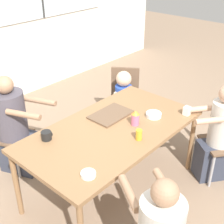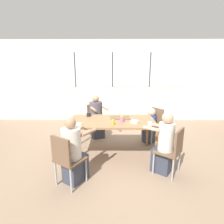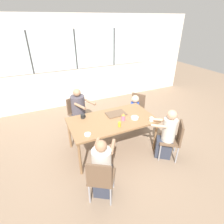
{
  "view_description": "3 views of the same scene",
  "coord_description": "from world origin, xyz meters",
  "px_view_note": "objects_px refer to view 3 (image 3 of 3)",
  "views": [
    {
      "loc": [
        -1.91,
        -1.7,
        2.38
      ],
      "look_at": [
        0.0,
        0.0,
        0.95
      ],
      "focal_mm": 50.0,
      "sensor_mm": 36.0,
      "label": 1
    },
    {
      "loc": [
        0.02,
        -3.54,
        1.82
      ],
      "look_at": [
        0.0,
        0.0,
        0.95
      ],
      "focal_mm": 28.0,
      "sensor_mm": 36.0,
      "label": 2
    },
    {
      "loc": [
        -1.32,
        -2.88,
        2.67
      ],
      "look_at": [
        0.0,
        0.0,
        0.95
      ],
      "focal_mm": 28.0,
      "sensor_mm": 36.0,
      "label": 3
    }
  ],
  "objects_px": {
    "person_woman_green_shirt": "(80,113)",
    "bowl_cereal": "(88,134)",
    "person_man_blue_shirt": "(102,170)",
    "person_toddler": "(134,112)",
    "bowl_white_shallow": "(135,118)",
    "chair_for_man_blue_shirt": "(100,178)",
    "chair_for_toddler": "(137,107)",
    "sippy_cup": "(123,117)",
    "juice_glass": "(119,124)",
    "milk_carton_small": "(151,119)",
    "person_man_teal_shirt": "(167,136)",
    "chair_for_woman_green_shirt": "(76,110)",
    "chair_for_man_teal_shirt": "(175,138)",
    "coffee_mug": "(83,116)"
  },
  "relations": [
    {
      "from": "chair_for_man_blue_shirt",
      "to": "juice_glass",
      "type": "relative_size",
      "value": 8.49
    },
    {
      "from": "person_man_blue_shirt",
      "to": "juice_glass",
      "type": "xyz_separation_m",
      "value": [
        0.63,
        0.66,
        0.32
      ]
    },
    {
      "from": "chair_for_man_blue_shirt",
      "to": "chair_for_toddler",
      "type": "bearing_deg",
      "value": 78.37
    },
    {
      "from": "chair_for_man_teal_shirt",
      "to": "milk_carton_small",
      "type": "distance_m",
      "value": 0.6
    },
    {
      "from": "chair_for_woman_green_shirt",
      "to": "coffee_mug",
      "type": "xyz_separation_m",
      "value": [
        -0.04,
        -0.9,
        0.3
      ]
    },
    {
      "from": "chair_for_woman_green_shirt",
      "to": "bowl_white_shallow",
      "type": "height_order",
      "value": "chair_for_woman_green_shirt"
    },
    {
      "from": "bowl_cereal",
      "to": "chair_for_man_blue_shirt",
      "type": "bearing_deg",
      "value": -94.79
    },
    {
      "from": "chair_for_man_blue_shirt",
      "to": "person_man_teal_shirt",
      "type": "distance_m",
      "value": 1.68
    },
    {
      "from": "juice_glass",
      "to": "milk_carton_small",
      "type": "distance_m",
      "value": 0.7
    },
    {
      "from": "bowl_cereal",
      "to": "person_woman_green_shirt",
      "type": "bearing_deg",
      "value": 81.5
    },
    {
      "from": "bowl_cereal",
      "to": "bowl_white_shallow",
      "type": "bearing_deg",
      "value": 8.01
    },
    {
      "from": "chair_for_man_teal_shirt",
      "to": "chair_for_woman_green_shirt",
      "type": "bearing_deg",
      "value": 74.66
    },
    {
      "from": "person_man_blue_shirt",
      "to": "person_toddler",
      "type": "xyz_separation_m",
      "value": [
        1.57,
        1.62,
        -0.07
      ]
    },
    {
      "from": "person_woman_green_shirt",
      "to": "milk_carton_small",
      "type": "distance_m",
      "value": 1.88
    },
    {
      "from": "chair_for_toddler",
      "to": "person_man_teal_shirt",
      "type": "bearing_deg",
      "value": 139.11
    },
    {
      "from": "person_man_teal_shirt",
      "to": "sippy_cup",
      "type": "distance_m",
      "value": 0.97
    },
    {
      "from": "chair_for_man_blue_shirt",
      "to": "bowl_cereal",
      "type": "xyz_separation_m",
      "value": [
        0.07,
        0.78,
        0.28
      ]
    },
    {
      "from": "person_man_blue_shirt",
      "to": "juice_glass",
      "type": "distance_m",
      "value": 0.97
    },
    {
      "from": "chair_for_man_teal_shirt",
      "to": "juice_glass",
      "type": "relative_size",
      "value": 8.49
    },
    {
      "from": "chair_for_man_teal_shirt",
      "to": "coffee_mug",
      "type": "bearing_deg",
      "value": 92.04
    },
    {
      "from": "person_woman_green_shirt",
      "to": "coffee_mug",
      "type": "relative_size",
      "value": 11.44
    },
    {
      "from": "milk_carton_small",
      "to": "bowl_cereal",
      "type": "distance_m",
      "value": 1.35
    },
    {
      "from": "person_woman_green_shirt",
      "to": "juice_glass",
      "type": "relative_size",
      "value": 11.34
    },
    {
      "from": "coffee_mug",
      "to": "person_woman_green_shirt",
      "type": "bearing_deg",
      "value": 82.0
    },
    {
      "from": "person_man_teal_shirt",
      "to": "person_toddler",
      "type": "relative_size",
      "value": 1.26
    },
    {
      "from": "sippy_cup",
      "to": "chair_for_woman_green_shirt",
      "type": "bearing_deg",
      "value": 117.56
    },
    {
      "from": "person_toddler",
      "to": "bowl_cereal",
      "type": "height_order",
      "value": "person_toddler"
    },
    {
      "from": "coffee_mug",
      "to": "bowl_white_shallow",
      "type": "height_order",
      "value": "coffee_mug"
    },
    {
      "from": "coffee_mug",
      "to": "bowl_cereal",
      "type": "bearing_deg",
      "value": -99.07
    },
    {
      "from": "chair_for_woman_green_shirt",
      "to": "sippy_cup",
      "type": "relative_size",
      "value": 5.45
    },
    {
      "from": "chair_for_man_teal_shirt",
      "to": "juice_glass",
      "type": "height_order",
      "value": "juice_glass"
    },
    {
      "from": "person_man_blue_shirt",
      "to": "milk_carton_small",
      "type": "bearing_deg",
      "value": 55.5
    },
    {
      "from": "bowl_white_shallow",
      "to": "bowl_cereal",
      "type": "relative_size",
      "value": 1.33
    },
    {
      "from": "person_man_teal_shirt",
      "to": "person_toddler",
      "type": "distance_m",
      "value": 1.35
    },
    {
      "from": "bowl_white_shallow",
      "to": "juice_glass",
      "type": "bearing_deg",
      "value": -162.23
    },
    {
      "from": "person_toddler",
      "to": "milk_carton_small",
      "type": "distance_m",
      "value": 1.15
    },
    {
      "from": "coffee_mug",
      "to": "bowl_cereal",
      "type": "relative_size",
      "value": 0.84
    },
    {
      "from": "chair_for_man_blue_shirt",
      "to": "person_man_teal_shirt",
      "type": "height_order",
      "value": "person_man_teal_shirt"
    },
    {
      "from": "chair_for_man_blue_shirt",
      "to": "person_man_teal_shirt",
      "type": "bearing_deg",
      "value": 46.75
    },
    {
      "from": "chair_for_woman_green_shirt",
      "to": "milk_carton_small",
      "type": "height_order",
      "value": "milk_carton_small"
    },
    {
      "from": "person_woman_green_shirt",
      "to": "sippy_cup",
      "type": "xyz_separation_m",
      "value": [
        0.64,
        -1.18,
        0.34
      ]
    },
    {
      "from": "person_toddler",
      "to": "chair_for_toddler",
      "type": "bearing_deg",
      "value": -90.0
    },
    {
      "from": "milk_carton_small",
      "to": "bowl_cereal",
      "type": "relative_size",
      "value": 0.77
    },
    {
      "from": "person_man_blue_shirt",
      "to": "juice_glass",
      "type": "bearing_deg",
      "value": 78.52
    },
    {
      "from": "person_toddler",
      "to": "sippy_cup",
      "type": "bearing_deg",
      "value": 101.56
    },
    {
      "from": "chair_for_woman_green_shirt",
      "to": "person_man_blue_shirt",
      "type": "height_order",
      "value": "person_man_blue_shirt"
    },
    {
      "from": "chair_for_man_blue_shirt",
      "to": "person_man_blue_shirt",
      "type": "relative_size",
      "value": 0.77
    },
    {
      "from": "milk_carton_small",
      "to": "person_man_teal_shirt",
      "type": "bearing_deg",
      "value": -54.45
    },
    {
      "from": "person_woman_green_shirt",
      "to": "bowl_cereal",
      "type": "height_order",
      "value": "person_woman_green_shirt"
    },
    {
      "from": "chair_for_man_blue_shirt",
      "to": "bowl_cereal",
      "type": "distance_m",
      "value": 0.83
    }
  ]
}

